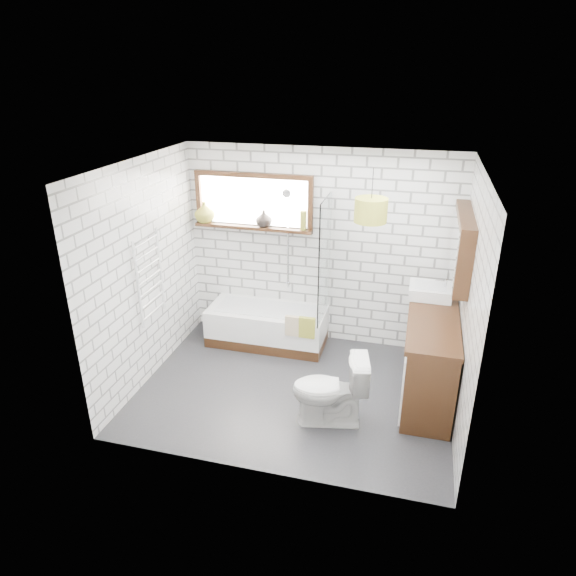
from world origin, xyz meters
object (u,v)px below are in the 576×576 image
(basin, at_px, (430,291))
(bathtub, at_px, (267,326))
(vanity, at_px, (430,355))
(toilet, at_px, (330,390))
(pendant, at_px, (371,210))

(basin, bearing_deg, bathtub, 176.67)
(vanity, bearing_deg, bathtub, 163.21)
(bathtub, height_order, toilet, toilet)
(bathtub, xyz_separation_m, pendant, (1.32, -0.87, 1.86))
(vanity, xyz_separation_m, toilet, (-0.96, -0.80, -0.09))
(toilet, distance_m, pendant, 1.82)
(pendant, bearing_deg, toilet, -113.83)
(vanity, height_order, pendant, pendant)
(pendant, bearing_deg, vanity, 19.47)
(toilet, bearing_deg, bathtub, -154.54)
(bathtub, xyz_separation_m, toilet, (1.08, -1.41, 0.14))
(basin, relative_size, pendant, 1.47)
(bathtub, relative_size, vanity, 0.92)
(vanity, xyz_separation_m, pendant, (-0.72, -0.25, 1.63))
(bathtub, relative_size, basin, 3.25)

